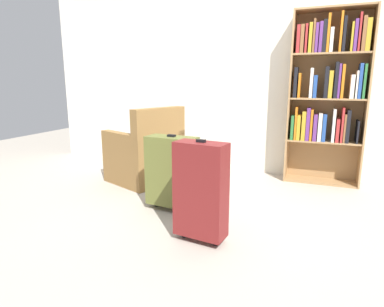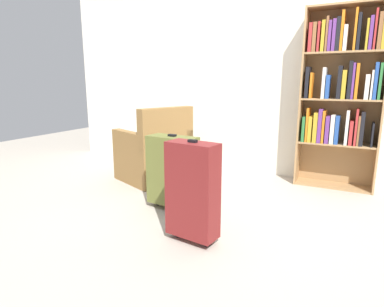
{
  "view_description": "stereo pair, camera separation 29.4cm",
  "coord_description": "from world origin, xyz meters",
  "px_view_note": "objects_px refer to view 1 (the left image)",
  "views": [
    {
      "loc": [
        0.89,
        -2.58,
        1.19
      ],
      "look_at": [
        -0.17,
        0.1,
        0.55
      ],
      "focal_mm": 30.55,
      "sensor_mm": 36.0,
      "label": 1
    },
    {
      "loc": [
        1.15,
        -2.46,
        1.19
      ],
      "look_at": [
        -0.17,
        0.1,
        0.55
      ],
      "focal_mm": 30.55,
      "sensor_mm": 36.0,
      "label": 2
    }
  ],
  "objects_px": {
    "mug": "(185,186)",
    "suitcase_olive": "(172,171)",
    "bookshelf": "(328,90)",
    "armchair": "(146,156)",
    "suitcase_dark_red": "(201,190)"
  },
  "relations": [
    {
      "from": "bookshelf",
      "to": "suitcase_olive",
      "type": "bearing_deg",
      "value": -131.96
    },
    {
      "from": "mug",
      "to": "suitcase_olive",
      "type": "relative_size",
      "value": 0.17
    },
    {
      "from": "suitcase_dark_red",
      "to": "bookshelf",
      "type": "bearing_deg",
      "value": 66.73
    },
    {
      "from": "armchair",
      "to": "suitcase_dark_red",
      "type": "bearing_deg",
      "value": -46.46
    },
    {
      "from": "bookshelf",
      "to": "mug",
      "type": "distance_m",
      "value": 1.95
    },
    {
      "from": "bookshelf",
      "to": "suitcase_olive",
      "type": "height_order",
      "value": "bookshelf"
    },
    {
      "from": "bookshelf",
      "to": "suitcase_olive",
      "type": "xyz_separation_m",
      "value": [
        -1.29,
        -1.44,
        -0.72
      ]
    },
    {
      "from": "suitcase_dark_red",
      "to": "mug",
      "type": "bearing_deg",
      "value": 118.41
    },
    {
      "from": "bookshelf",
      "to": "mug",
      "type": "bearing_deg",
      "value": -148.22
    },
    {
      "from": "bookshelf",
      "to": "suitcase_olive",
      "type": "distance_m",
      "value": 2.06
    },
    {
      "from": "bookshelf",
      "to": "suitcase_dark_red",
      "type": "xyz_separation_m",
      "value": [
        -0.83,
        -1.93,
        -0.69
      ]
    },
    {
      "from": "bookshelf",
      "to": "armchair",
      "type": "bearing_deg",
      "value": -159.31
    },
    {
      "from": "suitcase_olive",
      "to": "suitcase_dark_red",
      "type": "bearing_deg",
      "value": -46.75
    },
    {
      "from": "mug",
      "to": "suitcase_dark_red",
      "type": "bearing_deg",
      "value": -61.59
    },
    {
      "from": "mug",
      "to": "armchair",
      "type": "bearing_deg",
      "value": 166.95
    }
  ]
}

